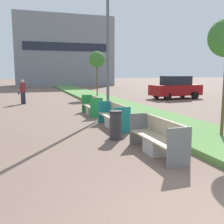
{
  "coord_description": "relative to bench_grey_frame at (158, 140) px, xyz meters",
  "views": [
    {
      "loc": [
        -2.36,
        -2.45,
        2.16
      ],
      "look_at": [
        0.9,
        7.3,
        0.6
      ],
      "focal_mm": 42.0,
      "sensor_mm": 36.0,
      "label": 1
    }
  ],
  "objects": [
    {
      "name": "litter_bin",
      "position": [
        -0.55,
        1.82,
        0.1
      ],
      "size": [
        0.41,
        0.41,
        0.94
      ],
      "color": "#2D2D30",
      "rests_on": "ground"
    },
    {
      "name": "bench_teal_frame",
      "position": [
        -0.0,
        3.6,
        -0.0
      ],
      "size": [
        0.65,
        2.15,
        0.94
      ],
      "color": "#ADA8A0",
      "rests_on": "ground"
    },
    {
      "name": "bench_green_frame",
      "position": [
        -0.0,
        7.04,
        -0.01
      ],
      "size": [
        0.65,
        1.96,
        0.94
      ],
      "color": "#ADA8A0",
      "rests_on": "ground"
    },
    {
      "name": "parked_car_distant",
      "position": [
        8.5,
        12.74,
        0.54
      ],
      "size": [
        4.35,
        2.15,
        1.86
      ],
      "rotation": [
        0.0,
        0.0,
        0.1
      ],
      "color": "maroon",
      "rests_on": "ground"
    },
    {
      "name": "planter_grass_strip",
      "position": [
        2.26,
        8.41,
        -0.28
      ],
      "size": [
        2.8,
        120.0,
        0.18
      ],
      "color": "#568442",
      "rests_on": "ground"
    },
    {
      "name": "bench_grey_frame",
      "position": [
        0.0,
        0.0,
        0.0
      ],
      "size": [
        0.65,
        2.21,
        0.94
      ],
      "color": "#ADA8A0",
      "rests_on": "ground"
    },
    {
      "name": "pedestrian_walking",
      "position": [
        -3.42,
        12.9,
        0.47
      ],
      "size": [
        0.53,
        0.24,
        1.66
      ],
      "color": "#232633",
      "rests_on": "ground"
    },
    {
      "name": "street_lamp_post",
      "position": [
        0.61,
        6.3,
        4.19
      ],
      "size": [
        0.24,
        0.44,
        8.35
      ],
      "color": "#56595B",
      "rests_on": "ground"
    },
    {
      "name": "building_backdrop",
      "position": [
        3.06,
        38.1,
        5.04
      ],
      "size": [
        15.16,
        7.58,
        10.83
      ],
      "color": "gray",
      "rests_on": "ground"
    },
    {
      "name": "sapling_tree_far",
      "position": [
        2.61,
        15.63,
        2.85
      ],
      "size": [
        1.35,
        1.35,
        3.91
      ],
      "color": "brown",
      "rests_on": "ground"
    }
  ]
}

